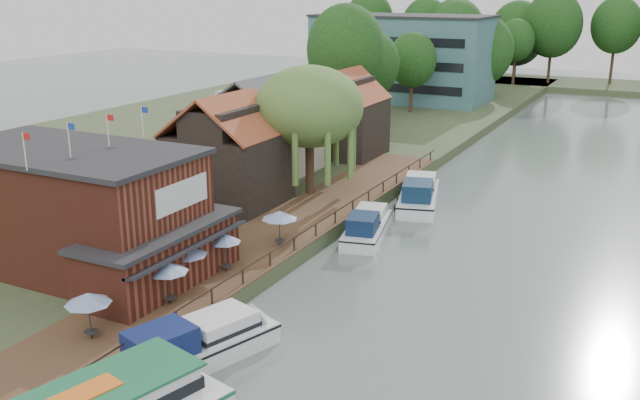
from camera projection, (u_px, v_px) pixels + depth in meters
The scene contains 24 objects.
ground at pixel (318, 328), 37.58m from camera, with size 260.00×260.00×0.00m, color #576561.
land_bank at pixel (223, 141), 80.33m from camera, with size 50.00×140.00×1.00m, color #384728.
quay_deck at pixel (281, 231), 49.28m from camera, with size 6.00×50.00×0.10m, color #47301E.
quay_rail at pixel (319, 228), 48.40m from camera, with size 0.20×49.00×1.00m, color black, non-canonical shape.
pub at pixel (96, 212), 41.47m from camera, with size 20.00×11.00×7.30m, color maroon, non-canonical shape.
hotel_block at pixel (402, 57), 104.77m from camera, with size 25.40×12.40×12.30m, color #38666B, non-canonical shape.
cottage_a at pixel (227, 150), 54.52m from camera, with size 8.60×7.60×8.50m, color black, non-canonical shape.
cottage_b at pixel (262, 125), 64.35m from camera, with size 9.60×8.60×8.50m, color beige, non-canonical shape.
cottage_c at pixel (345, 113), 70.29m from camera, with size 7.60×7.60×8.50m, color black, non-canonical shape.
willow at pixel (310, 131), 56.55m from camera, with size 8.60×8.60×10.43m, color #476B2D, non-canonical shape.
umbrella_0 at pixel (90, 316), 33.78m from camera, with size 2.23×2.23×2.38m, color navy, non-canonical shape.
umbrella_1 at pixel (169, 283), 37.49m from camera, with size 2.21×2.21×2.38m, color #1C489A, non-canonical shape.
umbrella_2 at pixel (187, 265), 39.86m from camera, with size 2.41×2.41×2.38m, color navy, non-canonical shape.
umbrella_3 at pixel (225, 252), 41.83m from camera, with size 1.98×1.98×2.38m, color navy, non-canonical shape.
umbrella_4 at pixel (280, 228), 45.96m from camera, with size 2.35×2.35×2.38m, color #1A4691, non-canonical shape.
cruiser_0 at pixel (195, 340), 33.81m from camera, with size 3.17×9.81×2.37m, color silver, non-canonical shape.
cruiser_1 at pixel (367, 223), 50.90m from camera, with size 2.87×8.89×2.11m, color silver, non-canonical shape.
cruiser_2 at pixel (419, 191), 58.13m from camera, with size 3.31×10.23×2.49m, color silver, non-canonical shape.
bank_tree_0 at pixel (346, 72), 77.03m from camera, with size 8.41×8.41×14.58m, color #143811, non-canonical shape.
bank_tree_1 at pixel (370, 76), 87.44m from camera, with size 7.08×7.08×11.20m, color #143811, non-canonical shape.
bank_tree_2 at pixel (412, 72), 94.22m from camera, with size 6.34×6.34×10.57m, color #143811, non-canonical shape.
bank_tree_3 at pixel (483, 57), 105.87m from camera, with size 8.84×8.84×12.18m, color #143811, non-canonical shape.
bank_tree_4 at pixel (457, 44), 117.85m from camera, with size 8.66×8.66×14.09m, color #143811, non-canonical shape.
bank_tree_5 at pixel (515, 52), 120.80m from camera, with size 6.25×6.25×11.01m, color #143811, non-canonical shape.
Camera 1 is at (15.57, -30.25, 17.33)m, focal length 40.00 mm.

